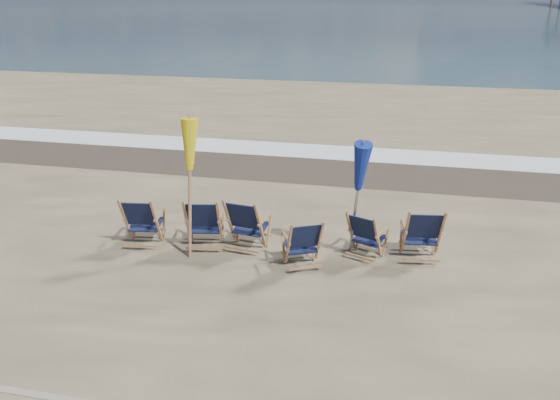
% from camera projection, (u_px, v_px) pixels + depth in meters
% --- Properties ---
extents(ocean, '(400.00, 400.00, 0.00)m').
position_uv_depth(ocean, '(394.00, 4.00, 124.32)').
color(ocean, '#354E59').
rests_on(ocean, ground).
extents(surf_foam, '(200.00, 1.40, 0.01)m').
position_uv_depth(surf_foam, '(324.00, 152.00, 15.53)').
color(surf_foam, silver).
rests_on(surf_foam, ground).
extents(wet_sand_strip, '(200.00, 2.60, 0.00)m').
position_uv_depth(wet_sand_strip, '(316.00, 168.00, 14.16)').
color(wet_sand_strip, '#42362A').
rests_on(wet_sand_strip, ground).
extents(beach_chair_0, '(0.73, 0.80, 1.01)m').
position_uv_depth(beach_chair_0, '(156.00, 223.00, 9.70)').
color(beach_chair_0, black).
rests_on(beach_chair_0, ground).
extents(beach_chair_1, '(0.78, 0.85, 1.03)m').
position_uv_depth(beach_chair_1, '(219.00, 224.00, 9.63)').
color(beach_chair_1, black).
rests_on(beach_chair_1, ground).
extents(beach_chair_2, '(0.77, 0.84, 1.05)m').
position_uv_depth(beach_chair_2, '(260.00, 227.00, 9.47)').
color(beach_chair_2, black).
rests_on(beach_chair_2, ground).
extents(beach_chair_3, '(0.83, 0.86, 0.94)m').
position_uv_depth(beach_chair_3, '(320.00, 243.00, 9.03)').
color(beach_chair_3, black).
rests_on(beach_chair_3, ground).
extents(beach_chair_4, '(0.78, 0.82, 0.90)m').
position_uv_depth(beach_chair_4, '(377.00, 239.00, 9.20)').
color(beach_chair_4, black).
rests_on(beach_chair_4, ground).
extents(beach_chair_5, '(0.75, 0.83, 1.04)m').
position_uv_depth(beach_chair_5, '(440.00, 236.00, 9.18)').
color(beach_chair_5, black).
rests_on(beach_chair_5, ground).
extents(umbrella_yellow, '(0.30, 0.30, 2.42)m').
position_uv_depth(umbrella_yellow, '(187.00, 153.00, 8.94)').
color(umbrella_yellow, '#9D6E46').
rests_on(umbrella_yellow, ground).
extents(umbrella_blue, '(0.30, 0.30, 2.20)m').
position_uv_depth(umbrella_blue, '(358.00, 167.00, 8.92)').
color(umbrella_blue, '#A5A5AD').
rests_on(umbrella_blue, ground).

